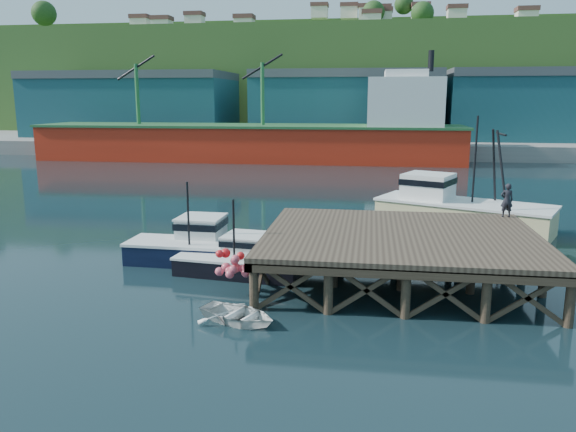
% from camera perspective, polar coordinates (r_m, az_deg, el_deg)
% --- Properties ---
extents(ground, '(300.00, 300.00, 0.00)m').
position_cam_1_polar(ground, '(26.28, -0.92, -5.82)').
color(ground, black).
rests_on(ground, ground).
extents(wharf, '(12.00, 10.00, 2.62)m').
position_cam_1_polar(wharf, '(25.29, 11.39, -2.20)').
color(wharf, brown).
rests_on(wharf, ground).
extents(far_quay, '(160.00, 40.00, 2.00)m').
position_cam_1_polar(far_quay, '(95.05, 5.98, 7.55)').
color(far_quay, gray).
rests_on(far_quay, ground).
extents(warehouse_left, '(32.00, 16.00, 9.00)m').
position_cam_1_polar(warehouse_left, '(97.86, -15.39, 10.55)').
color(warehouse_left, '#1A4857').
rests_on(warehouse_left, far_quay).
extents(warehouse_mid, '(28.00, 16.00, 9.00)m').
position_cam_1_polar(warehouse_mid, '(89.81, 5.91, 10.82)').
color(warehouse_mid, '#1A4857').
rests_on(warehouse_mid, far_quay).
extents(warehouse_right, '(30.00, 16.00, 9.00)m').
position_cam_1_polar(warehouse_right, '(93.39, 24.92, 9.84)').
color(warehouse_right, '#1A4857').
rests_on(warehouse_right, far_quay).
extents(cargo_ship, '(55.50, 10.00, 13.75)m').
position_cam_1_polar(cargo_ship, '(73.93, -1.39, 8.21)').
color(cargo_ship, red).
rests_on(cargo_ship, ground).
extents(hillside, '(220.00, 50.00, 22.00)m').
position_cam_1_polar(hillside, '(124.81, 6.71, 13.13)').
color(hillside, '#2D511E').
rests_on(hillside, ground).
extents(boat_navy, '(6.70, 3.62, 4.14)m').
position_cam_1_polar(boat_navy, '(28.33, -9.32, -2.92)').
color(boat_navy, black).
rests_on(boat_navy, ground).
extents(boat_black, '(6.10, 5.08, 3.63)m').
position_cam_1_polar(boat_black, '(26.17, -4.81, -4.41)').
color(boat_black, black).
rests_on(boat_black, ground).
extents(trawler, '(11.04, 7.78, 6.99)m').
position_cam_1_polar(trawler, '(36.02, 17.07, 0.86)').
color(trawler, beige).
rests_on(trawler, ground).
extents(dinghy, '(3.63, 3.18, 0.63)m').
position_cam_1_polar(dinghy, '(20.72, -5.10, -9.90)').
color(dinghy, white).
rests_on(dinghy, ground).
extents(dockworker, '(0.64, 0.44, 1.70)m').
position_cam_1_polar(dockworker, '(30.21, 21.34, 1.50)').
color(dockworker, black).
rests_on(dockworker, wharf).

